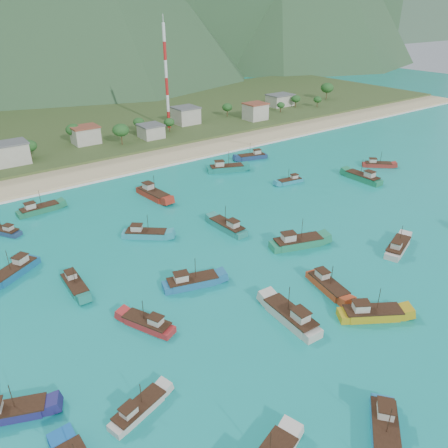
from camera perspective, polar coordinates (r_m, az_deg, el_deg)
ground at (r=91.26m, az=7.00°, el=-5.71°), size 600.00×600.00×0.00m
beach at (r=152.52m, az=-13.65°, el=7.38°), size 400.00×18.00×1.20m
land at (r=208.17m, az=-20.62°, el=11.56°), size 400.00×110.00×2.40m
surf_line at (r=144.24m, az=-12.11°, el=6.42°), size 400.00×2.50×0.08m
village at (r=180.28m, az=-11.68°, el=12.09°), size 212.49×26.82×6.95m
vegetation at (r=171.67m, az=-17.96°, el=10.84°), size 274.77×26.06×9.15m
radio_tower at (r=188.43m, az=-7.54°, el=18.41°), size 1.20×1.20×40.88m
boat_0 at (r=123.84m, az=-23.02°, el=1.74°), size 10.81×3.74×6.30m
boat_1 at (r=115.83m, az=-26.76°, el=-0.88°), size 6.74×8.62×5.08m
boat_2 at (r=156.16m, az=19.41°, el=7.30°), size 8.98×8.42×5.62m
boat_3 at (r=103.68m, az=21.74°, el=-2.87°), size 11.01×6.50×6.25m
boat_5 at (r=103.46m, az=-10.24°, el=-1.32°), size 9.96×9.04×6.15m
boat_7 at (r=143.21m, az=0.26°, el=7.26°), size 12.40×7.89×7.07m
boat_9 at (r=76.30m, az=-9.91°, el=-12.76°), size 6.58×9.82×5.63m
boat_10 at (r=81.14m, az=18.66°, el=-11.07°), size 11.14×8.65×6.55m
boat_11 at (r=141.80m, az=17.69°, el=5.77°), size 3.61×12.00×7.08m
boat_12 at (r=97.57m, az=-25.66°, el=-5.59°), size 10.97×8.61×6.47m
boat_15 at (r=85.07m, az=-4.26°, el=-7.60°), size 11.31×6.08×6.41m
boat_16 at (r=134.96m, az=8.60°, el=5.54°), size 8.71×3.72×4.98m
boat_20 at (r=63.92m, az=20.25°, el=-24.08°), size 10.12×9.13×6.24m
boat_21 at (r=104.92m, az=0.48°, el=-0.40°), size 3.86×11.13×6.48m
boat_23 at (r=99.21m, az=9.52°, el=-2.43°), size 12.68×7.22×7.19m
boat_24 at (r=155.57m, az=3.67°, el=8.75°), size 10.96×5.81×6.21m
boat_26 at (r=124.63m, az=-9.24°, el=3.86°), size 4.96×12.51×7.20m
boat_27 at (r=86.25m, az=13.38°, el=-7.87°), size 4.97×10.67×6.07m
boat_28 at (r=63.98m, az=-11.09°, el=-22.74°), size 8.94×4.85×5.07m
boat_30 at (r=77.11m, az=8.76°, el=-11.93°), size 4.12×11.98×6.98m
boat_31 at (r=68.61m, az=-26.19°, el=-21.22°), size 10.21×6.45×5.82m
boat_33 at (r=88.95m, az=-18.90°, el=-7.59°), size 3.07×9.61×5.64m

